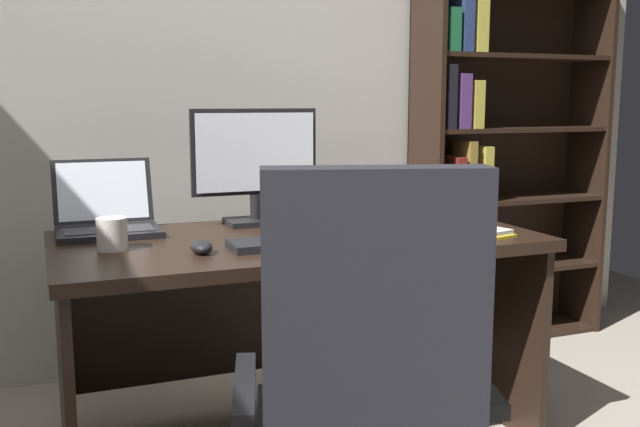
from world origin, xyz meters
TOP-DOWN VIEW (x-y plane):
  - wall_back at (0.00, 1.86)m, footprint 4.62×0.12m
  - desk at (0.10, 1.00)m, footprint 1.59×0.80m
  - bookshelf at (1.35, 1.64)m, footprint 0.98×0.30m
  - office_chair at (-0.03, 0.09)m, footprint 0.70×0.61m
  - monitor at (0.03, 1.20)m, footprint 0.47×0.16m
  - laptop at (-0.49, 1.20)m, footprint 0.34×0.32m
  - keyboard at (0.03, 0.76)m, footprint 0.42×0.15m
  - computer_mouse at (-0.27, 0.76)m, footprint 0.06×0.10m
  - reading_stand_with_book at (0.54, 1.25)m, footprint 0.33×0.25m
  - open_binder at (0.53, 0.71)m, footprint 0.49×0.38m
  - notepad at (0.29, 0.89)m, footprint 0.18×0.23m
  - pen at (0.31, 0.89)m, footprint 0.13×0.06m
  - coffee_mug at (-0.51, 0.90)m, footprint 0.09×0.09m

SIDE VIEW (x-z plane):
  - office_chair at x=-0.03m, z-range -0.08..0.97m
  - desk at x=0.10m, z-range 0.17..0.91m
  - notepad at x=0.29m, z-range 0.74..0.75m
  - open_binder at x=0.53m, z-range 0.74..0.76m
  - keyboard at x=0.03m, z-range 0.74..0.76m
  - pen at x=0.31m, z-range 0.75..0.76m
  - computer_mouse at x=-0.27m, z-range 0.74..0.78m
  - coffee_mug at x=-0.51m, z-range 0.74..0.84m
  - laptop at x=-0.49m, z-range 0.67..0.91m
  - reading_stand_with_book at x=0.54m, z-range 0.74..0.89m
  - monitor at x=0.03m, z-range 0.74..1.16m
  - bookshelf at x=1.35m, z-range -0.02..2.07m
  - wall_back at x=0.00m, z-range 0.00..2.67m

